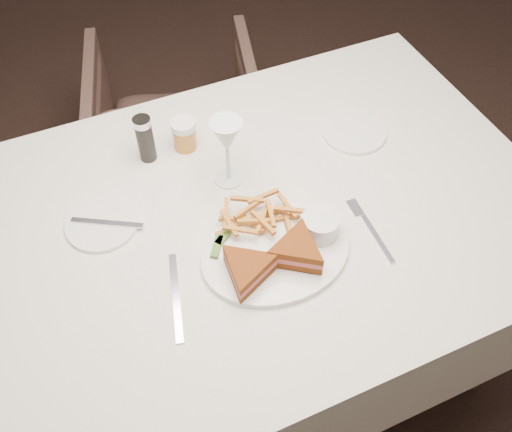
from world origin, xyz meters
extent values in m
plane|color=black|center=(0.00, 0.00, 0.00)|extent=(5.00, 5.00, 0.00)
cube|color=silver|center=(-0.32, -0.34, 0.38)|extent=(1.43, 1.01, 0.75)
imported|color=#4B332E|center=(-0.31, 0.52, 0.31)|extent=(0.69, 0.66, 0.61)
ellipsoid|color=white|center=(-0.30, -0.46, 0.76)|extent=(0.34, 0.27, 0.01)
cube|color=silver|center=(-0.53, -0.49, 0.75)|extent=(0.05, 0.20, 0.00)
cylinder|color=white|center=(-0.63, -0.26, 0.76)|extent=(0.16, 0.16, 0.01)
cylinder|color=white|center=(0.01, -0.18, 0.76)|extent=(0.16, 0.16, 0.01)
cylinder|color=black|center=(-0.49, -0.09, 0.81)|extent=(0.04, 0.04, 0.12)
cylinder|color=#C77A2F|center=(-0.40, -0.08, 0.79)|extent=(0.06, 0.06, 0.08)
cube|color=#476B25|center=(-0.39, -0.39, 0.77)|extent=(0.05, 0.05, 0.01)
cube|color=#476B25|center=(-0.42, -0.41, 0.77)|extent=(0.04, 0.06, 0.01)
cylinder|color=white|center=(-0.20, -0.45, 0.79)|extent=(0.08, 0.08, 0.05)
camera|label=1|loc=(-0.57, -1.09, 1.74)|focal=40.00mm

